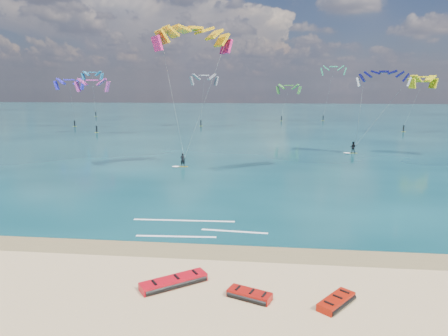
# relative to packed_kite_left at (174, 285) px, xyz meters

# --- Properties ---
(ground) EXTENTS (320.00, 320.00, 0.00)m
(ground) POSITION_rel_packed_kite_left_xyz_m (-0.47, 41.21, 0.00)
(ground) COLOR tan
(ground) RESTS_ON ground
(wet_sand_strip) EXTENTS (320.00, 2.40, 0.01)m
(wet_sand_strip) POSITION_rel_packed_kite_left_xyz_m (-0.47, 4.21, 0.00)
(wet_sand_strip) COLOR brown
(wet_sand_strip) RESTS_ON ground
(sea) EXTENTS (320.00, 200.00, 0.04)m
(sea) POSITION_rel_packed_kite_left_xyz_m (-0.47, 105.21, 0.02)
(sea) COLOR #092D36
(sea) RESTS_ON ground
(packed_kite_left) EXTENTS (3.56, 3.05, 0.44)m
(packed_kite_left) POSITION_rel_packed_kite_left_xyz_m (0.00, 0.00, 0.00)
(packed_kite_left) COLOR red
(packed_kite_left) RESTS_ON ground
(packed_kite_mid) EXTENTS (2.44, 1.81, 0.39)m
(packed_kite_mid) POSITION_rel_packed_kite_left_xyz_m (3.71, -0.81, 0.00)
(packed_kite_mid) COLOR #A5110B
(packed_kite_mid) RESTS_ON ground
(packed_kite_right) EXTENTS (2.30, 2.49, 0.40)m
(packed_kite_right) POSITION_rel_packed_kite_left_xyz_m (7.56, -1.00, 0.00)
(packed_kite_right) COLOR #AC1707
(packed_kite_right) RESTS_ON ground
(kitesurfer_main) EXTENTS (9.23, 7.72, 16.82)m
(kitesurfer_main) POSITION_rel_packed_kite_left_xyz_m (-4.26, 25.97, 8.72)
(kitesurfer_main) COLOR yellow
(kitesurfer_main) RESTS_ON sea
(kitesurfer_far) EXTENTS (8.52, 5.34, 12.67)m
(kitesurfer_far) POSITION_rel_packed_kite_left_xyz_m (18.21, 38.92, 6.83)
(kitesurfer_far) COLOR gold
(kitesurfer_far) RESTS_ON sea
(shoreline_foam) EXTENTS (9.67, 3.61, 0.01)m
(shoreline_foam) POSITION_rel_packed_kite_left_xyz_m (-0.39, 7.89, 0.04)
(shoreline_foam) COLOR white
(shoreline_foam) RESTS_ON ground
(distant_kites) EXTENTS (88.35, 44.52, 14.38)m
(distant_kites) POSITION_rel_packed_kite_left_xyz_m (-8.60, 79.22, 5.95)
(distant_kites) COLOR #2F26D7
(distant_kites) RESTS_ON ground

